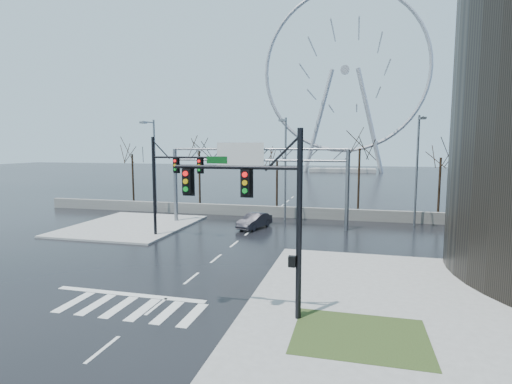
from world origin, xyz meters
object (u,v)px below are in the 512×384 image
(signal_mast_near, at_px, (266,205))
(sign_gantry, at_px, (253,169))
(signal_mast_far, at_px, (167,177))
(car, at_px, (254,221))
(ferris_wheel, at_px, (345,77))

(signal_mast_near, bearing_deg, sign_gantry, 106.19)
(signal_mast_far, xyz_separation_m, car, (5.92, 4.98, -4.16))
(sign_gantry, relative_size, car, 4.01)
(signal_mast_near, relative_size, ferris_wheel, 0.16)
(signal_mast_near, relative_size, signal_mast_far, 1.00)
(signal_mast_near, height_order, ferris_wheel, ferris_wheel)
(signal_mast_far, bearing_deg, ferris_wheel, 82.80)
(signal_mast_near, distance_m, car, 19.15)
(signal_mast_far, distance_m, car, 8.78)
(sign_gantry, bearing_deg, signal_mast_near, -73.81)
(signal_mast_far, relative_size, car, 1.96)
(signal_mast_near, height_order, sign_gantry, signal_mast_near)
(sign_gantry, distance_m, ferris_wheel, 82.91)
(signal_mast_near, height_order, signal_mast_far, same)
(signal_mast_near, xyz_separation_m, sign_gantry, (-5.52, 19.00, 0.31))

